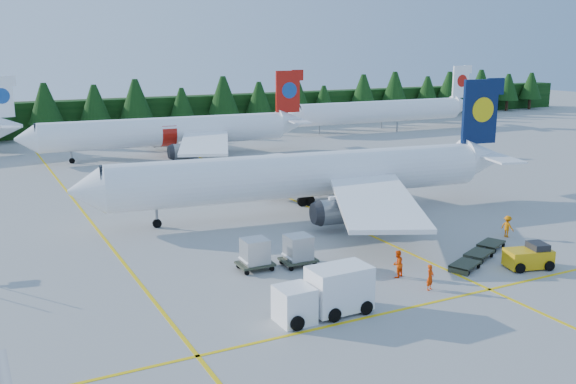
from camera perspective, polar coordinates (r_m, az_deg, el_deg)
name	(u,v)px	position (r m, az deg, el deg)	size (l,w,h in m)	color
ground	(361,276)	(44.95, 6.52, -7.39)	(320.00, 320.00, 0.00)	#9F9F9A
taxi_stripe_a	(97,229)	(57.88, -16.63, -3.18)	(0.25, 120.00, 0.01)	yellow
taxi_stripe_b	(300,203)	(64.31, 1.11, -1.02)	(0.25, 120.00, 0.01)	yellow
taxi_stripe_cross	(416,306)	(40.47, 11.30, -9.93)	(80.00, 0.25, 0.01)	yellow
treeline_hedge	(107,116)	(119.92, -15.80, 6.51)	(220.00, 4.00, 6.00)	black
airliner_navy	(294,176)	(59.24, 0.58, 1.39)	(41.74, 34.15, 12.17)	white
airliner_red	(162,132)	(91.87, -11.13, 5.23)	(40.35, 33.13, 11.73)	white
airliner_far_right	(376,111)	(118.87, 7.79, 7.12)	(39.53, 5.11, 11.49)	white
service_truck	(324,293)	(38.03, 3.19, -8.95)	(5.89, 2.28, 2.83)	white
baggage_tug	(529,257)	(49.01, 20.66, -5.39)	(3.52, 2.49, 1.71)	#DBA40C
dolly_train	(479,253)	(49.93, 16.59, -5.23)	(7.96, 5.09, 0.14)	#333828
uld_pair	(277,251)	(45.77, -1.00, -5.23)	(5.63, 2.60, 1.90)	#333828
crew_a	(430,277)	(42.92, 12.53, -7.41)	(0.62, 0.41, 1.71)	red
crew_b	(397,264)	(44.69, 9.69, -6.32)	(0.93, 0.72, 1.91)	#FF4705
crew_c	(507,226)	(56.02, 18.93, -2.91)	(0.75, 0.51, 1.82)	orange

